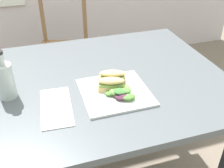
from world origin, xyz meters
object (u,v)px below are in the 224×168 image
dining_table (86,102)px  bottle_cold_brew (5,82)px  sandwich_half_front (111,84)px  plate_lunch (115,92)px  sandwich_half_back (112,76)px  fork_on_napkin (56,103)px  chair_wooden_far (64,48)px

dining_table → bottle_cold_brew: 0.37m
bottle_cold_brew → sandwich_half_front: bearing=-12.6°
plate_lunch → sandwich_half_back: 0.08m
sandwich_half_front → dining_table: bearing=126.1°
plate_lunch → sandwich_half_back: sandwich_half_back is taller
fork_on_napkin → dining_table: bearing=44.4°
fork_on_napkin → bottle_cold_brew: 0.22m
chair_wooden_far → sandwich_half_back: chair_wooden_far is taller
dining_table → bottle_cold_brew: bearing=-174.6°
plate_lunch → fork_on_napkin: (-0.24, -0.01, 0.00)m
bottle_cold_brew → fork_on_napkin: bearing=-32.7°
sandwich_half_front → fork_on_napkin: sandwich_half_front is taller
chair_wooden_far → sandwich_half_front: bearing=-87.2°
bottle_cold_brew → sandwich_half_back: bearing=-4.9°
plate_lunch → fork_on_napkin: plate_lunch is taller
dining_table → sandwich_half_back: size_ratio=10.81×
sandwich_half_back → bottle_cold_brew: bearing=175.1°
plate_lunch → chair_wooden_far: bearing=93.3°
plate_lunch → sandwich_half_front: sandwich_half_front is taller
plate_lunch → bottle_cold_brew: bottle_cold_brew is taller
sandwich_half_front → fork_on_napkin: bearing=-174.9°
plate_lunch → bottle_cold_brew: bearing=165.8°
chair_wooden_far → sandwich_half_back: (0.08, -1.06, 0.33)m
dining_table → chair_wooden_far: bearing=88.1°
chair_wooden_far → bottle_cold_brew: 1.14m
dining_table → fork_on_napkin: fork_on_napkin is taller
sandwich_half_front → bottle_cold_brew: bottle_cold_brew is taller
dining_table → bottle_cold_brew: size_ratio=6.33×
sandwich_half_back → dining_table: bearing=148.8°
plate_lunch → sandwich_half_front: 0.04m
dining_table → chair_wooden_far: (0.03, 0.99, -0.17)m
sandwich_half_front → bottle_cold_brew: size_ratio=0.59×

